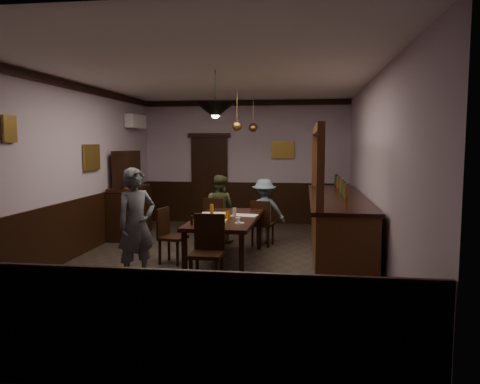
% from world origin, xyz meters
% --- Properties ---
extents(room, '(5.01, 8.01, 3.01)m').
position_xyz_m(room, '(0.00, 0.00, 1.50)').
color(room, '#2D2621').
rests_on(room, ground).
extents(dining_table, '(1.06, 2.23, 0.75)m').
position_xyz_m(dining_table, '(0.16, 0.11, 0.69)').
color(dining_table, black).
rests_on(dining_table, ground).
extents(chair_far_left, '(0.48, 0.48, 0.92)m').
position_xyz_m(chair_far_left, '(-0.27, 1.40, 0.50)').
color(chair_far_left, black).
rests_on(chair_far_left, ground).
extents(chair_far_right, '(0.46, 0.46, 0.88)m').
position_xyz_m(chair_far_right, '(0.63, 1.38, 0.48)').
color(chair_far_right, black).
rests_on(chair_far_right, ground).
extents(chair_near, '(0.44, 0.44, 0.99)m').
position_xyz_m(chair_near, '(0.13, -1.21, 0.54)').
color(chair_near, black).
rests_on(chair_near, ground).
extents(chair_side, '(0.46, 0.46, 0.91)m').
position_xyz_m(chair_side, '(-0.76, -0.05, 0.50)').
color(chair_side, black).
rests_on(chair_side, ground).
extents(person_standing, '(0.68, 0.70, 1.62)m').
position_xyz_m(person_standing, '(-0.92, -1.11, 0.81)').
color(person_standing, '#52545E').
rests_on(person_standing, ground).
extents(person_seated_left, '(0.77, 0.67, 1.34)m').
position_xyz_m(person_seated_left, '(-0.25, 1.67, 0.67)').
color(person_seated_left, '#41462A').
rests_on(person_seated_left, ground).
extents(person_seated_right, '(0.91, 0.65, 1.27)m').
position_xyz_m(person_seated_right, '(0.65, 1.65, 0.63)').
color(person_seated_right, slate).
rests_on(person_seated_right, ground).
extents(newspaper_left, '(0.45, 0.35, 0.01)m').
position_xyz_m(newspaper_left, '(-0.12, 0.47, 0.75)').
color(newspaper_left, silver).
rests_on(newspaper_left, dining_table).
extents(newspaper_right, '(0.46, 0.35, 0.01)m').
position_xyz_m(newspaper_right, '(0.44, 0.33, 0.75)').
color(newspaper_right, silver).
rests_on(newspaper_right, dining_table).
extents(napkin, '(0.15, 0.15, 0.00)m').
position_xyz_m(napkin, '(0.14, -0.14, 0.75)').
color(napkin, '#F8CB5B').
rests_on(napkin, dining_table).
extents(saucer, '(0.15, 0.15, 0.01)m').
position_xyz_m(saucer, '(0.46, -0.43, 0.76)').
color(saucer, white).
rests_on(saucer, dining_table).
extents(coffee_cup, '(0.08, 0.08, 0.07)m').
position_xyz_m(coffee_cup, '(0.43, -0.43, 0.80)').
color(coffee_cup, white).
rests_on(coffee_cup, saucer).
extents(pastry_plate, '(0.22, 0.22, 0.01)m').
position_xyz_m(pastry_plate, '(0.13, -0.41, 0.76)').
color(pastry_plate, white).
rests_on(pastry_plate, dining_table).
extents(pastry_ring_a, '(0.13, 0.13, 0.04)m').
position_xyz_m(pastry_ring_a, '(0.04, -0.48, 0.79)').
color(pastry_ring_a, '#C68C47').
rests_on(pastry_ring_a, pastry_plate).
extents(pastry_ring_b, '(0.13, 0.13, 0.04)m').
position_xyz_m(pastry_ring_b, '(0.17, -0.44, 0.79)').
color(pastry_ring_b, '#C68C47').
rests_on(pastry_ring_b, pastry_plate).
extents(soda_can, '(0.07, 0.07, 0.12)m').
position_xyz_m(soda_can, '(0.20, 0.01, 0.81)').
color(soda_can, orange).
rests_on(soda_can, dining_table).
extents(beer_glass, '(0.06, 0.06, 0.20)m').
position_xyz_m(beer_glass, '(-0.10, 0.21, 0.85)').
color(beer_glass, '#BF721E').
rests_on(beer_glass, dining_table).
extents(water_glass, '(0.06, 0.06, 0.15)m').
position_xyz_m(water_glass, '(0.29, 0.18, 0.82)').
color(water_glass, silver).
rests_on(water_glass, dining_table).
extents(pepper_mill, '(0.04, 0.04, 0.14)m').
position_xyz_m(pepper_mill, '(-0.22, -0.67, 0.82)').
color(pepper_mill, black).
rests_on(pepper_mill, dining_table).
extents(sideboard, '(0.49, 1.36, 1.80)m').
position_xyz_m(sideboard, '(-2.21, 1.95, 0.72)').
color(sideboard, black).
rests_on(sideboard, ground).
extents(bar_counter, '(0.93, 3.99, 2.24)m').
position_xyz_m(bar_counter, '(1.99, 0.66, 0.57)').
color(bar_counter, '#543316').
rests_on(bar_counter, ground).
extents(door_back, '(0.90, 0.06, 2.10)m').
position_xyz_m(door_back, '(-0.90, 3.95, 1.05)').
color(door_back, black).
rests_on(door_back, ground).
extents(ac_unit, '(0.20, 0.85, 0.30)m').
position_xyz_m(ac_unit, '(-2.38, 2.90, 2.45)').
color(ac_unit, white).
rests_on(ac_unit, ground).
extents(picture_left_small, '(0.04, 0.28, 0.36)m').
position_xyz_m(picture_left_small, '(-2.46, -1.60, 2.15)').
color(picture_left_small, olive).
rests_on(picture_left_small, ground).
extents(picture_left_large, '(0.04, 0.62, 0.48)m').
position_xyz_m(picture_left_large, '(-2.46, 0.80, 1.70)').
color(picture_left_large, olive).
rests_on(picture_left_large, ground).
extents(picture_back, '(0.55, 0.04, 0.42)m').
position_xyz_m(picture_back, '(0.90, 3.96, 1.80)').
color(picture_back, olive).
rests_on(picture_back, ground).
extents(pendant_iron, '(0.56, 0.56, 0.69)m').
position_xyz_m(pendant_iron, '(0.14, -0.69, 2.42)').
color(pendant_iron, black).
rests_on(pendant_iron, ground).
extents(pendant_brass_mid, '(0.20, 0.20, 0.81)m').
position_xyz_m(pendant_brass_mid, '(0.10, 1.81, 2.30)').
color(pendant_brass_mid, '#BF8C3F').
rests_on(pendant_brass_mid, ground).
extents(pendant_brass_far, '(0.20, 0.20, 0.81)m').
position_xyz_m(pendant_brass_far, '(0.30, 2.89, 2.30)').
color(pendant_brass_far, '#BF8C3F').
rests_on(pendant_brass_far, ground).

